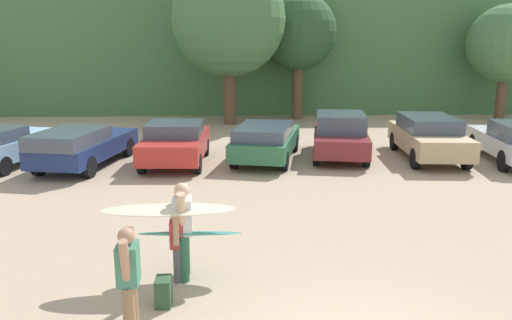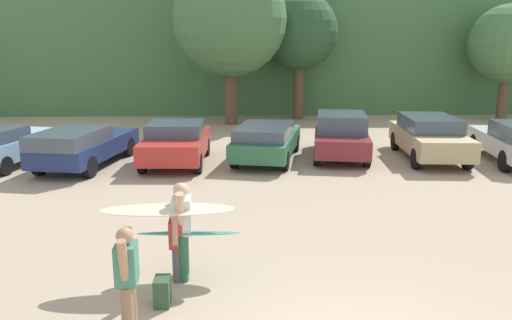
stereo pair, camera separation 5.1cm
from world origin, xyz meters
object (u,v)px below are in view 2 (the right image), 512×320
object	(u,v)px
backpack_dropped	(162,292)
parked_car_maroon	(341,135)
parked_car_forest_green	(267,140)
parked_car_red	(176,142)
surfboard_cream	(167,209)
parked_car_tan	(429,136)
person_adult	(182,225)
person_child	(176,240)
parked_car_sky_blue	(5,144)
person_companion	(127,274)
parked_car_navy	(83,145)
surfboard_teal	(189,233)

from	to	relation	value
backpack_dropped	parked_car_maroon	bearing A→B (deg)	64.96
parked_car_forest_green	backpack_dropped	size ratio (longest dim) A/B	10.87
parked_car_red	surfboard_cream	world-z (taller)	parked_car_red
parked_car_tan	backpack_dropped	xyz separation A→B (m)	(-7.89, -10.02, -0.58)
person_adult	person_child	xyz separation A→B (m)	(-0.10, -0.08, -0.25)
parked_car_forest_green	surfboard_cream	distance (m)	9.35
parked_car_forest_green	parked_car_maroon	distance (m)	2.70
parked_car_red	surfboard_cream	distance (m)	8.72
parked_car_maroon	parked_car_red	bearing A→B (deg)	107.24
parked_car_sky_blue	person_child	distance (m)	10.91
surfboard_cream	backpack_dropped	bearing A→B (deg)	89.08
person_adult	person_child	size ratio (longest dim) A/B	1.35
person_adult	surfboard_cream	distance (m)	0.39
person_child	person_companion	xyz separation A→B (m)	(-0.48, -1.62, 0.17)
person_child	backpack_dropped	xyz separation A→B (m)	(-0.13, -0.88, -0.49)
parked_car_red	person_adult	world-z (taller)	person_adult
parked_car_navy	person_adult	xyz separation A→B (m)	(4.14, -8.20, 0.22)
parked_car_tan	person_adult	xyz separation A→B (m)	(-7.67, -9.06, 0.16)
person_adult	person_child	distance (m)	0.28
person_child	parked_car_tan	bearing A→B (deg)	-133.16
parked_car_red	parked_car_maroon	bearing A→B (deg)	-79.93
person_adult	surfboard_teal	size ratio (longest dim) A/B	0.95
parked_car_tan	person_child	size ratio (longest dim) A/B	3.72
parked_car_navy	backpack_dropped	xyz separation A→B (m)	(3.91, -9.16, -0.52)
parked_car_sky_blue	backpack_dropped	distance (m)	11.55
surfboard_teal	parked_car_maroon	bearing A→B (deg)	-114.68
parked_car_sky_blue	person_child	xyz separation A→B (m)	(6.71, -8.60, 0.00)
parked_car_navy	surfboard_teal	xyz separation A→B (m)	(4.25, -8.20, 0.07)
person_child	backpack_dropped	bearing A→B (deg)	78.90
parked_car_navy	parked_car_tan	world-z (taller)	parked_car_tan
parked_car_navy	person_child	bearing A→B (deg)	-143.47
parked_car_forest_green	person_adult	xyz separation A→B (m)	(-1.95, -9.01, 0.25)
parked_car_forest_green	parked_car_maroon	bearing A→B (deg)	-68.81
parked_car_navy	surfboard_teal	size ratio (longest dim) A/B	2.74
parked_car_tan	backpack_dropped	size ratio (longest dim) A/B	10.46
parked_car_forest_green	parked_car_sky_blue	bearing A→B (deg)	105.81
parked_car_maroon	person_adult	distance (m)	10.48
parked_car_forest_green	backpack_dropped	xyz separation A→B (m)	(-2.17, -9.97, -0.49)
parked_car_sky_blue	person_child	world-z (taller)	parked_car_sky_blue
person_child	surfboard_cream	xyz separation A→B (m)	(-0.14, 0.01, 0.55)
parked_car_forest_green	surfboard_teal	world-z (taller)	parked_car_forest_green
parked_car_tan	surfboard_teal	world-z (taller)	parked_car_tan
parked_car_sky_blue	parked_car_forest_green	xyz separation A→B (m)	(8.75, 0.48, 0.01)
parked_car_forest_green	parked_car_tan	distance (m)	5.72
surfboard_cream	person_child	bearing A→B (deg)	174.20
surfboard_teal	surfboard_cream	xyz separation A→B (m)	(-0.35, -0.07, 0.46)
person_child	surfboard_cream	distance (m)	0.57
parked_car_sky_blue	parked_car_tan	bearing A→B (deg)	-75.03
person_companion	surfboard_cream	bearing A→B (deg)	-104.74
person_child	surfboard_teal	bearing A→B (deg)	-162.44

